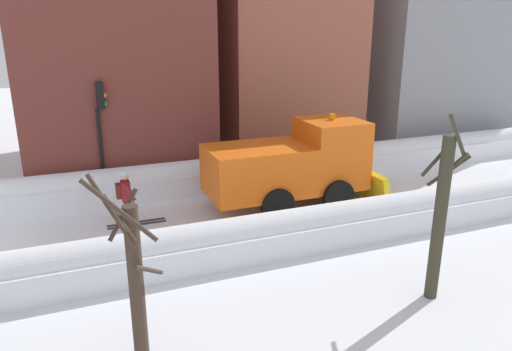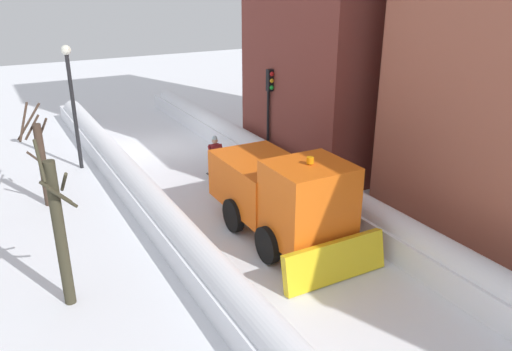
{
  "view_description": "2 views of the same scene",
  "coord_description": "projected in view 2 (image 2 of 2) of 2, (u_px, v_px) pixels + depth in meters",
  "views": [
    {
      "loc": [
        13.69,
        3.55,
        5.99
      ],
      "look_at": [
        -1.07,
        9.35,
        0.97
      ],
      "focal_mm": 33.44,
      "sensor_mm": 36.0,
      "label": 1
    },
    {
      "loc": [
        7.22,
        22.51,
        7.69
      ],
      "look_at": [
        -0.07,
        9.24,
        1.72
      ],
      "focal_mm": 35.46,
      "sensor_mm": 36.0,
      "label": 2
    }
  ],
  "objects": [
    {
      "name": "ground_plane",
      "position": [
        265.0,
        233.0,
        16.25
      ],
      "size": [
        80.0,
        80.0,
        0.0
      ],
      "primitive_type": "plane",
      "color": "white"
    },
    {
      "name": "snowbank_left",
      "position": [
        337.0,
        199.0,
        17.31
      ],
      "size": [
        1.1,
        36.0,
        1.25
      ],
      "color": "white",
      "rests_on": "ground"
    },
    {
      "name": "snowbank_right",
      "position": [
        182.0,
        238.0,
        14.78
      ],
      "size": [
        1.1,
        36.0,
        1.2
      ],
      "color": "white",
      "rests_on": "ground"
    },
    {
      "name": "plow_truck",
      "position": [
        283.0,
        194.0,
        15.48
      ],
      "size": [
        3.2,
        5.98,
        3.12
      ],
      "color": "orange",
      "rests_on": "ground"
    },
    {
      "name": "skier",
      "position": [
        215.0,
        155.0,
        20.35
      ],
      "size": [
        0.62,
        1.8,
        1.81
      ],
      "color": "black",
      "rests_on": "ground"
    },
    {
      "name": "traffic_light_pole",
      "position": [
        270.0,
        99.0,
        21.14
      ],
      "size": [
        0.28,
        0.42,
        4.16
      ],
      "color": "black",
      "rests_on": "ground"
    },
    {
      "name": "street_lamp",
      "position": [
        72.0,
        92.0,
        20.62
      ],
      "size": [
        0.4,
        0.4,
        5.18
      ],
      "color": "black",
      "rests_on": "ground"
    },
    {
      "name": "bare_tree_near",
      "position": [
        42.0,
        161.0,
        17.69
      ],
      "size": [
        1.04,
        1.29,
        3.66
      ],
      "color": "#403025",
      "rests_on": "ground"
    },
    {
      "name": "bare_tree_mid",
      "position": [
        60.0,
        232.0,
        12.07
      ],
      "size": [
        0.8,
        0.94,
        4.3
      ],
      "color": "#3A3626",
      "rests_on": "ground"
    }
  ]
}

